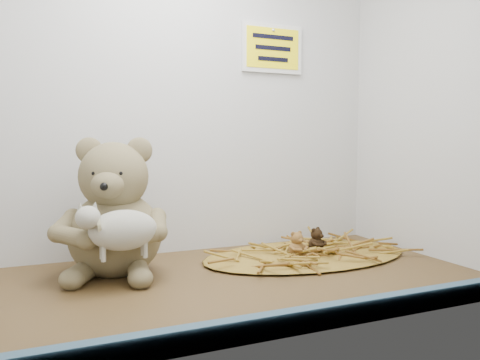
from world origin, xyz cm
name	(u,v)px	position (x,y,z in cm)	size (l,w,h in cm)	color
alcove_shell	(190,67)	(0.00, 9.00, 45.00)	(120.40, 60.20, 90.40)	#432F17
front_rail	(268,326)	(0.00, -28.80, 1.80)	(119.28, 2.20, 3.60)	#3C5C73
straw_bed	(306,255)	(30.91, 11.46, 0.53)	(54.72, 31.77, 1.06)	brown
main_teddy	(115,206)	(-15.66, 14.61, 15.01)	(24.21, 25.55, 30.02)	olive
toy_lamb	(123,230)	(-15.66, 3.85, 11.61)	(17.50, 10.68, 11.31)	beige
mini_teddy_tan	(297,243)	(27.24, 10.08, 4.21)	(5.08, 5.36, 6.30)	brown
mini_teddy_brown	(316,238)	(34.58, 12.83, 4.18)	(5.04, 5.32, 6.25)	black
wall_sign	(272,48)	(30.00, 29.40, 55.00)	(16.00, 1.20, 11.00)	#FFE90D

